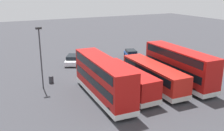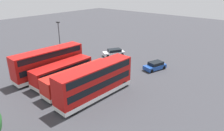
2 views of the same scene
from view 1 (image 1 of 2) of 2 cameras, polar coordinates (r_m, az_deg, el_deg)
The scene contains 9 objects.
ground_plane at distance 39.48m, azimuth -1.11°, elevation -0.75°, with size 140.00×140.00×0.00m, color #38383D.
bus_double_decker_near_end at distance 33.82m, azimuth 14.63°, elevation 0.03°, with size 3.05×11.86×4.55m.
bus_single_deck_second at distance 32.10m, azimuth 9.16°, elevation -2.08°, with size 3.11×11.38×2.95m.
bus_single_deck_third at distance 30.07m, azimuth 3.33°, elevation -3.19°, with size 2.62×10.14×2.95m.
bus_double_decker_fourth at distance 28.22m, azimuth -2.02°, elevation -2.73°, with size 3.13×11.96×4.55m.
car_hatchback_silver at distance 45.67m, azimuth 4.28°, elevation 2.53°, with size 2.91×4.45×1.43m.
car_small_green at distance 42.44m, azimuth -8.79°, elevation 1.28°, with size 3.73×4.80×1.43m.
lamp_post_tall at distance 31.78m, azimuth -15.59°, elevation 2.64°, with size 0.70×0.30×7.56m.
waste_bin_yellow at distance 34.45m, azimuth -13.36°, elevation -3.03°, with size 0.60×0.60×0.95m, color #333338.
Camera 1 is at (16.33, 33.95, 11.82)m, focal length 41.17 mm.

